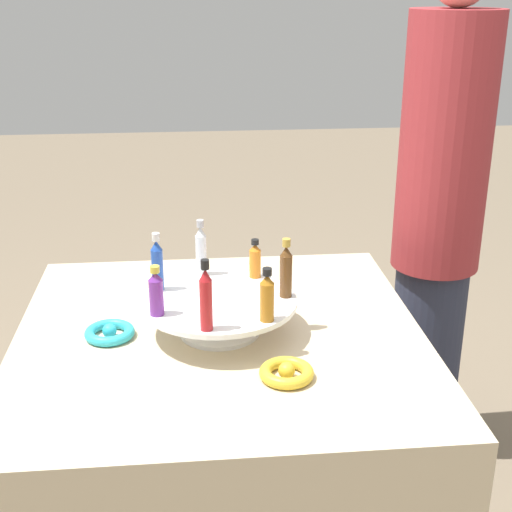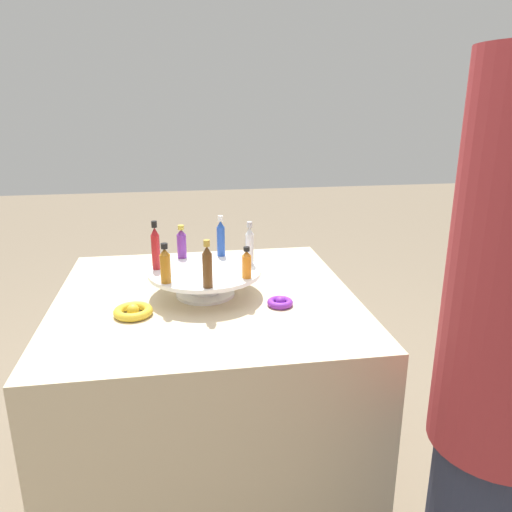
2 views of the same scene
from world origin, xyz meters
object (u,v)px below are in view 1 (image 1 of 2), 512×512
at_px(bottle_clear, 201,250).
at_px(bottle_red, 206,298).
at_px(bottle_purple, 156,292).
at_px(ribbon_bow_teal, 110,333).
at_px(bottle_amber, 267,297).
at_px(bottle_orange, 255,260).
at_px(bottle_brown, 286,270).
at_px(ribbon_bow_gold, 287,372).
at_px(person_figure, 438,223).
at_px(ribbon_bow_purple, 263,288).
at_px(display_stand, 219,309).
at_px(bottle_blue, 157,264).

xyz_separation_m(bottle_clear, bottle_red, (-0.00, 0.29, 0.01)).
bearing_deg(bottle_purple, ribbon_bow_teal, -30.28).
relative_size(bottle_amber, ribbon_bow_teal, 1.05).
height_order(bottle_orange, bottle_brown, bottle_brown).
bearing_deg(bottle_purple, ribbon_bow_gold, 150.52).
distance_m(ribbon_bow_gold, person_figure, 0.95).
distance_m(bottle_brown, ribbon_bow_purple, 0.25).
bearing_deg(bottle_brown, ribbon_bow_purple, -82.52).
xyz_separation_m(bottle_red, ribbon_bow_teal, (0.21, -0.15, -0.14)).
xyz_separation_m(bottle_orange, ribbon_bow_teal, (0.34, 0.12, -0.12)).
bearing_deg(bottle_amber, ribbon_bow_purple, -94.74).
distance_m(display_stand, person_figure, 0.88).
height_order(ribbon_bow_teal, ribbon_bow_gold, ribbon_bow_gold).
xyz_separation_m(bottle_purple, bottle_brown, (-0.28, -0.07, 0.01)).
distance_m(bottle_clear, person_figure, 0.83).
bearing_deg(ribbon_bow_gold, ribbon_bow_purple, -89.72).
xyz_separation_m(bottle_blue, ribbon_bow_teal, (0.11, 0.06, -0.13)).
relative_size(display_stand, bottle_purple, 3.15).
relative_size(bottle_purple, ribbon_bow_gold, 1.00).
bearing_deg(ribbon_bow_gold, bottle_brown, -96.87).
xyz_separation_m(bottle_orange, bottle_purple, (0.23, 0.18, 0.01)).
relative_size(bottle_brown, person_figure, 0.09).
height_order(bottle_purple, bottle_red, bottle_red).
distance_m(ribbon_bow_teal, ribbon_bow_gold, 0.43).
height_order(ribbon_bow_gold, person_figure, person_figure).
bearing_deg(bottle_clear, bottle_amber, 116.30).
height_order(display_stand, bottle_red, bottle_red).
xyz_separation_m(ribbon_bow_teal, person_figure, (-0.94, -0.55, 0.04)).
height_order(display_stand, bottle_clear, bottle_clear).
height_order(bottle_clear, bottle_purple, bottle_clear).
xyz_separation_m(bottle_brown, person_figure, (-0.54, -0.54, -0.09)).
bearing_deg(display_stand, ribbon_bow_teal, 0.28).
bearing_deg(bottle_red, bottle_purple, -37.99).
bearing_deg(ribbon_bow_purple, ribbon_bow_gold, 90.28).
bearing_deg(bottle_red, bottle_brown, -140.84).
bearing_deg(display_stand, bottle_blue, -25.13).
relative_size(bottle_purple, ribbon_bow_purple, 1.43).
relative_size(bottle_clear, ribbon_bow_gold, 1.25).
xyz_separation_m(bottle_red, ribbon_bow_gold, (-0.16, 0.07, -0.14)).
distance_m(display_stand, bottle_orange, 0.16).
xyz_separation_m(display_stand, ribbon_bow_gold, (-0.12, 0.21, -0.05)).
distance_m(display_stand, bottle_purple, 0.17).
bearing_deg(bottle_orange, ribbon_bow_teal, 19.43).
height_order(bottle_red, ribbon_bow_teal, bottle_red).
bearing_deg(bottle_blue, bottle_clear, -140.84).
bearing_deg(ribbon_bow_purple, ribbon_bow_teal, 30.28).
xyz_separation_m(bottle_clear, bottle_purple, (0.10, 0.21, -0.01)).
xyz_separation_m(bottle_clear, bottle_brown, (-0.18, 0.14, -0.00)).
bearing_deg(bottle_amber, bottle_clear, -63.70).
xyz_separation_m(bottle_brown, ribbon_bow_gold, (0.03, 0.21, -0.13)).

